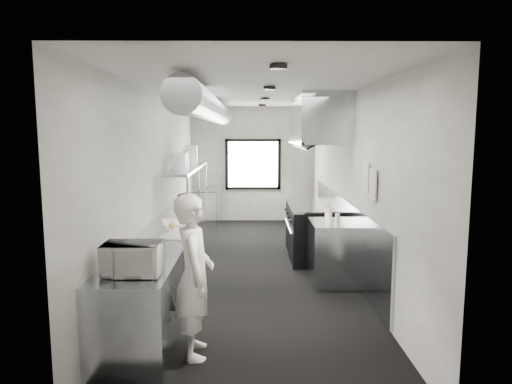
{
  "coord_description": "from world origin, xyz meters",
  "views": [
    {
      "loc": [
        -0.04,
        -7.14,
        2.2
      ],
      "look_at": [
        0.03,
        -0.2,
        1.27
      ],
      "focal_mm": 31.89,
      "sensor_mm": 36.0,
      "label": 1
    }
  ],
  "objects_px": {
    "range": "(313,230)",
    "microwave": "(132,259)",
    "squeeze_bottle_a": "(337,220)",
    "plate_stack_b": "(182,161)",
    "deli_tub_b": "(139,248)",
    "squeeze_bottle_e": "(328,213)",
    "exhaust_hood": "(318,120)",
    "far_work_table": "(203,208)",
    "pass_shelf": "(187,169)",
    "plate_stack_d": "(191,155)",
    "squeeze_bottle_d": "(327,214)",
    "plate_stack_c": "(189,158)",
    "plate_stack_a": "(180,162)",
    "small_plate": "(172,229)",
    "prep_counter": "(177,249)",
    "line_cook": "(194,276)",
    "bottle_station": "(333,252)",
    "deli_tub_a": "(131,256)",
    "squeeze_bottle_c": "(330,216)",
    "squeeze_bottle_b": "(330,217)",
    "cutting_board": "(177,222)",
    "knife_block": "(182,200)"
  },
  "relations": [
    {
      "from": "line_cook",
      "to": "plate_stack_d",
      "type": "xyz_separation_m",
      "value": [
        -0.6,
        4.48,
        0.95
      ]
    },
    {
      "from": "squeeze_bottle_c",
      "to": "line_cook",
      "type": "bearing_deg",
      "value": -128.01
    },
    {
      "from": "far_work_table",
      "to": "plate_stack_a",
      "type": "relative_size",
      "value": 4.56
    },
    {
      "from": "range",
      "to": "far_work_table",
      "type": "distance_m",
      "value": 3.32
    },
    {
      "from": "deli_tub_b",
      "to": "prep_counter",
      "type": "bearing_deg",
      "value": 86.56
    },
    {
      "from": "range",
      "to": "squeeze_bottle_a",
      "type": "distance_m",
      "value": 1.82
    },
    {
      "from": "plate_stack_d",
      "to": "squeeze_bottle_d",
      "type": "relative_size",
      "value": 2.04
    },
    {
      "from": "small_plate",
      "to": "plate_stack_c",
      "type": "xyz_separation_m",
      "value": [
        -0.1,
        2.49,
        0.81
      ]
    },
    {
      "from": "bottle_station",
      "to": "plate_stack_b",
      "type": "relative_size",
      "value": 3.23
    },
    {
      "from": "line_cook",
      "to": "bottle_station",
      "type": "bearing_deg",
      "value": -47.79
    },
    {
      "from": "prep_counter",
      "to": "squeeze_bottle_a",
      "type": "relative_size",
      "value": 32.55
    },
    {
      "from": "squeeze_bottle_a",
      "to": "squeeze_bottle_c",
      "type": "xyz_separation_m",
      "value": [
        -0.04,
        0.35,
        -0.01
      ]
    },
    {
      "from": "line_cook",
      "to": "squeeze_bottle_e",
      "type": "bearing_deg",
      "value": -43.93
    },
    {
      "from": "plate_stack_a",
      "to": "squeeze_bottle_d",
      "type": "xyz_separation_m",
      "value": [
        2.29,
        -0.91,
        -0.71
      ]
    },
    {
      "from": "bottle_station",
      "to": "knife_block",
      "type": "relative_size",
      "value": 3.92
    },
    {
      "from": "microwave",
      "to": "squeeze_bottle_d",
      "type": "bearing_deg",
      "value": 48.48
    },
    {
      "from": "plate_stack_d",
      "to": "squeeze_bottle_d",
      "type": "xyz_separation_m",
      "value": [
        2.27,
        -2.21,
        -0.76
      ]
    },
    {
      "from": "plate_stack_d",
      "to": "line_cook",
      "type": "bearing_deg",
      "value": -82.41
    },
    {
      "from": "pass_shelf",
      "to": "squeeze_bottle_d",
      "type": "distance_m",
      "value": 2.81
    },
    {
      "from": "far_work_table",
      "to": "cutting_board",
      "type": "bearing_deg",
      "value": -89.49
    },
    {
      "from": "small_plate",
      "to": "plate_stack_c",
      "type": "relative_size",
      "value": 0.58
    },
    {
      "from": "deli_tub_a",
      "to": "small_plate",
      "type": "bearing_deg",
      "value": 83.85
    },
    {
      "from": "range",
      "to": "microwave",
      "type": "height_order",
      "value": "microwave"
    },
    {
      "from": "bottle_station",
      "to": "squeeze_bottle_b",
      "type": "distance_m",
      "value": 0.57
    },
    {
      "from": "squeeze_bottle_a",
      "to": "plate_stack_b",
      "type": "bearing_deg",
      "value": 145.61
    },
    {
      "from": "knife_block",
      "to": "squeeze_bottle_b",
      "type": "bearing_deg",
      "value": -25.04
    },
    {
      "from": "microwave",
      "to": "cutting_board",
      "type": "distance_m",
      "value": 2.38
    },
    {
      "from": "bottle_station",
      "to": "deli_tub_b",
      "type": "bearing_deg",
      "value": -145.86
    },
    {
      "from": "line_cook",
      "to": "small_plate",
      "type": "xyz_separation_m",
      "value": [
        -0.49,
        1.65,
        0.1
      ]
    },
    {
      "from": "exhaust_hood",
      "to": "plate_stack_c",
      "type": "bearing_deg",
      "value": 165.63
    },
    {
      "from": "plate_stack_d",
      "to": "squeeze_bottle_d",
      "type": "height_order",
      "value": "plate_stack_d"
    },
    {
      "from": "deli_tub_b",
      "to": "plate_stack_a",
      "type": "xyz_separation_m",
      "value": [
        0.04,
        2.67,
        0.75
      ]
    },
    {
      "from": "deli_tub_a",
      "to": "small_plate",
      "type": "height_order",
      "value": "deli_tub_a"
    },
    {
      "from": "deli_tub_b",
      "to": "squeeze_bottle_b",
      "type": "xyz_separation_m",
      "value": [
        2.33,
        1.51,
        0.05
      ]
    },
    {
      "from": "prep_counter",
      "to": "range",
      "type": "relative_size",
      "value": 3.75
    },
    {
      "from": "pass_shelf",
      "to": "plate_stack_c",
      "type": "xyz_separation_m",
      "value": [
        -0.01,
        0.29,
        0.19
      ]
    },
    {
      "from": "exhaust_hood",
      "to": "deli_tub_b",
      "type": "xyz_separation_m",
      "value": [
        -2.36,
        -3.03,
        -1.44
      ]
    },
    {
      "from": "prep_counter",
      "to": "squeeze_bottle_b",
      "type": "xyz_separation_m",
      "value": [
        2.22,
        -0.32,
        0.55
      ]
    },
    {
      "from": "deli_tub_b",
      "to": "plate_stack_c",
      "type": "relative_size",
      "value": 0.47
    },
    {
      "from": "squeeze_bottle_a",
      "to": "squeeze_bottle_e",
      "type": "distance_m",
      "value": 0.61
    },
    {
      "from": "plate_stack_b",
      "to": "far_work_table",
      "type": "bearing_deg",
      "value": 88.57
    },
    {
      "from": "exhaust_hood",
      "to": "pass_shelf",
      "type": "distance_m",
      "value": 2.46
    },
    {
      "from": "deli_tub_b",
      "to": "bottle_station",
      "type": "bearing_deg",
      "value": 34.14
    },
    {
      "from": "deli_tub_b",
      "to": "squeeze_bottle_e",
      "type": "relative_size",
      "value": 0.82
    },
    {
      "from": "cutting_board",
      "to": "squeeze_bottle_a",
      "type": "distance_m",
      "value": 2.28
    },
    {
      "from": "exhaust_hood",
      "to": "cutting_board",
      "type": "xyz_separation_m",
      "value": [
        -2.21,
        -1.42,
        -1.48
      ]
    },
    {
      "from": "exhaust_hood",
      "to": "far_work_table",
      "type": "distance_m",
      "value": 3.88
    },
    {
      "from": "microwave",
      "to": "deli_tub_b",
      "type": "xyz_separation_m",
      "value": [
        -0.13,
        0.76,
        -0.09
      ]
    },
    {
      "from": "deli_tub_b",
      "to": "small_plate",
      "type": "bearing_deg",
      "value": 81.6
    },
    {
      "from": "line_cook",
      "to": "deli_tub_a",
      "type": "bearing_deg",
      "value": 66.71
    }
  ]
}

